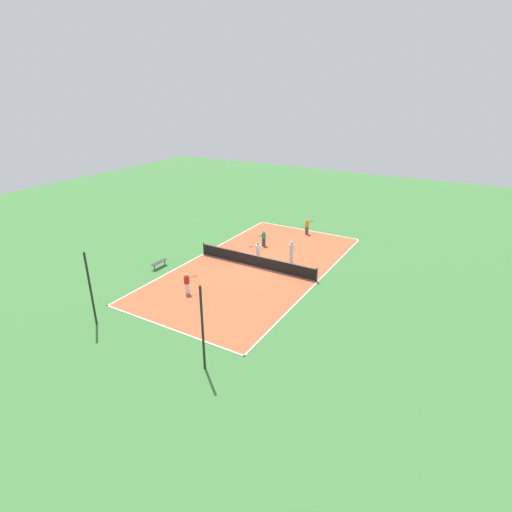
{
  "coord_description": "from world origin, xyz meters",
  "views": [
    {
      "loc": [
        -13.95,
        23.84,
        12.49
      ],
      "look_at": [
        0.0,
        0.0,
        0.9
      ],
      "focal_mm": 28.0,
      "sensor_mm": 36.0,
      "label": 1
    }
  ],
  "objects_px": {
    "fence_post_back_right": "(91,290)",
    "bench": "(159,263)",
    "player_far_green": "(264,237)",
    "player_far_white": "(291,250)",
    "player_coach_red": "(187,282)",
    "player_near_white": "(258,250)",
    "tennis_ball_near_net": "(268,249)",
    "tennis_ball_left_sideline": "(222,247)",
    "tennis_net": "(256,261)",
    "player_center_orange": "(307,225)",
    "tennis_ball_far_baseline": "(283,235)",
    "fence_post_back_left": "(203,329)",
    "tennis_ball_right_alley": "(157,289)"
  },
  "relations": [
    {
      "from": "tennis_ball_left_sideline",
      "to": "tennis_net",
      "type": "bearing_deg",
      "value": 156.46
    },
    {
      "from": "tennis_net",
      "to": "bench",
      "type": "bearing_deg",
      "value": 30.77
    },
    {
      "from": "tennis_ball_near_net",
      "to": "player_near_white",
      "type": "bearing_deg",
      "value": 98.8
    },
    {
      "from": "player_far_white",
      "to": "fence_post_back_left",
      "type": "relative_size",
      "value": 0.4
    },
    {
      "from": "tennis_net",
      "to": "player_center_orange",
      "type": "height_order",
      "value": "player_center_orange"
    },
    {
      "from": "tennis_ball_right_alley",
      "to": "player_far_green",
      "type": "bearing_deg",
      "value": -101.35
    },
    {
      "from": "player_center_orange",
      "to": "tennis_ball_near_net",
      "type": "distance_m",
      "value": 5.42
    },
    {
      "from": "player_center_orange",
      "to": "player_near_white",
      "type": "bearing_deg",
      "value": -167.28
    },
    {
      "from": "player_near_white",
      "to": "fence_post_back_right",
      "type": "height_order",
      "value": "fence_post_back_right"
    },
    {
      "from": "tennis_net",
      "to": "fence_post_back_right",
      "type": "xyz_separation_m",
      "value": [
        3.88,
        11.53,
        1.7
      ]
    },
    {
      "from": "player_coach_red",
      "to": "fence_post_back_left",
      "type": "xyz_separation_m",
      "value": [
        -5.63,
        5.58,
        1.4
      ]
    },
    {
      "from": "tennis_ball_near_net",
      "to": "fence_post_back_right",
      "type": "relative_size",
      "value": 0.02
    },
    {
      "from": "tennis_ball_near_net",
      "to": "fence_post_back_right",
      "type": "bearing_deg",
      "value": 78.78
    },
    {
      "from": "tennis_net",
      "to": "tennis_ball_near_net",
      "type": "relative_size",
      "value": 146.05
    },
    {
      "from": "fence_post_back_left",
      "to": "fence_post_back_right",
      "type": "relative_size",
      "value": 1.0
    },
    {
      "from": "tennis_ball_far_baseline",
      "to": "fence_post_back_right",
      "type": "distance_m",
      "value": 19.15
    },
    {
      "from": "bench",
      "to": "player_far_green",
      "type": "xyz_separation_m",
      "value": [
        -4.61,
        -7.89,
        0.42
      ]
    },
    {
      "from": "bench",
      "to": "tennis_ball_left_sideline",
      "type": "distance_m",
      "value": 5.98
    },
    {
      "from": "tennis_ball_near_net",
      "to": "fence_post_back_right",
      "type": "xyz_separation_m",
      "value": [
        3.0,
        15.1,
        2.18
      ]
    },
    {
      "from": "player_far_white",
      "to": "player_coach_red",
      "type": "height_order",
      "value": "player_far_white"
    },
    {
      "from": "bench",
      "to": "player_far_white",
      "type": "xyz_separation_m",
      "value": [
        -8.25,
        -5.73,
        0.67
      ]
    },
    {
      "from": "tennis_ball_right_alley",
      "to": "fence_post_back_right",
      "type": "height_order",
      "value": "fence_post_back_right"
    },
    {
      "from": "tennis_ball_left_sideline",
      "to": "tennis_ball_near_net",
      "type": "xyz_separation_m",
      "value": [
        -3.6,
        -1.62,
        0.0
      ]
    },
    {
      "from": "tennis_ball_left_sideline",
      "to": "player_far_green",
      "type": "bearing_deg",
      "value": -141.91
    },
    {
      "from": "player_far_white",
      "to": "tennis_ball_right_alley",
      "type": "bearing_deg",
      "value": 10.12
    },
    {
      "from": "player_center_orange",
      "to": "tennis_ball_right_alley",
      "type": "bearing_deg",
      "value": -176.18
    },
    {
      "from": "player_center_orange",
      "to": "fence_post_back_left",
      "type": "relative_size",
      "value": 0.32
    },
    {
      "from": "fence_post_back_right",
      "to": "tennis_ball_near_net",
      "type": "bearing_deg",
      "value": -101.22
    },
    {
      "from": "player_far_green",
      "to": "fence_post_back_right",
      "type": "xyz_separation_m",
      "value": [
        2.21,
        15.68,
        1.43
      ]
    },
    {
      "from": "player_center_orange",
      "to": "tennis_ball_left_sideline",
      "type": "distance_m",
      "value": 8.4
    },
    {
      "from": "player_far_green",
      "to": "player_coach_red",
      "type": "bearing_deg",
      "value": 2.31
    },
    {
      "from": "player_far_white",
      "to": "bench",
      "type": "bearing_deg",
      "value": -11.21
    },
    {
      "from": "tennis_ball_far_baseline",
      "to": "fence_post_back_left",
      "type": "distance_m",
      "value": 19.68
    },
    {
      "from": "player_far_white",
      "to": "fence_post_back_left",
      "type": "height_order",
      "value": "fence_post_back_left"
    },
    {
      "from": "fence_post_back_right",
      "to": "player_center_orange",
      "type": "bearing_deg",
      "value": -101.67
    },
    {
      "from": "player_coach_red",
      "to": "tennis_ball_left_sideline",
      "type": "height_order",
      "value": "player_coach_red"
    },
    {
      "from": "player_coach_red",
      "to": "player_near_white",
      "type": "xyz_separation_m",
      "value": [
        -1.25,
        -7.09,
        0.05
      ]
    },
    {
      "from": "tennis_ball_far_baseline",
      "to": "player_center_orange",
      "type": "bearing_deg",
      "value": -138.62
    },
    {
      "from": "player_near_white",
      "to": "fence_post_back_left",
      "type": "bearing_deg",
      "value": 67.47
    },
    {
      "from": "player_far_white",
      "to": "player_center_orange",
      "type": "xyz_separation_m",
      "value": [
        1.65,
        -6.81,
        -0.22
      ]
    },
    {
      "from": "tennis_ball_left_sideline",
      "to": "fence_post_back_right",
      "type": "height_order",
      "value": "fence_post_back_right"
    },
    {
      "from": "tennis_ball_right_alley",
      "to": "player_center_orange",
      "type": "bearing_deg",
      "value": -105.08
    },
    {
      "from": "tennis_ball_right_alley",
      "to": "fence_post_back_right",
      "type": "xyz_separation_m",
      "value": [
        0.04,
        4.87,
        2.18
      ]
    },
    {
      "from": "tennis_ball_far_baseline",
      "to": "tennis_ball_near_net",
      "type": "xyz_separation_m",
      "value": [
        -0.47,
        3.75,
        0.0
      ]
    },
    {
      "from": "tennis_ball_right_alley",
      "to": "tennis_ball_far_baseline",
      "type": "relative_size",
      "value": 1.0
    },
    {
      "from": "player_center_orange",
      "to": "tennis_ball_near_net",
      "type": "xyz_separation_m",
      "value": [
        1.21,
        5.23,
        -0.78
      ]
    },
    {
      "from": "fence_post_back_right",
      "to": "bench",
      "type": "bearing_deg",
      "value": -72.84
    },
    {
      "from": "player_far_green",
      "to": "fence_post_back_right",
      "type": "distance_m",
      "value": 15.9
    },
    {
      "from": "player_far_white",
      "to": "fence_post_back_right",
      "type": "distance_m",
      "value": 14.77
    },
    {
      "from": "tennis_net",
      "to": "player_coach_red",
      "type": "xyz_separation_m",
      "value": [
        1.76,
        5.95,
        0.31
      ]
    }
  ]
}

